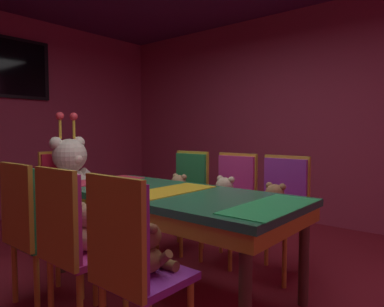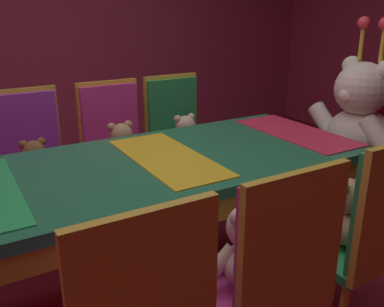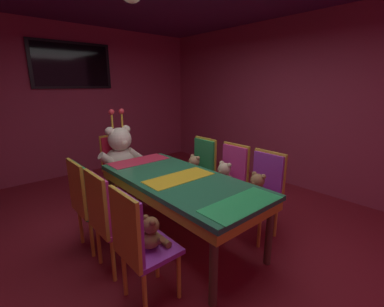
{
  "view_description": "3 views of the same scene",
  "coord_description": "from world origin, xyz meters",
  "px_view_note": "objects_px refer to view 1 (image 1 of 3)",
  "views": [
    {
      "loc": [
        -1.9,
        -1.81,
        1.19
      ],
      "look_at": [
        0.11,
        -0.13,
        1.03
      ],
      "focal_mm": 32.69,
      "sensor_mm": 36.0,
      "label": 1
    },
    {
      "loc": [
        1.73,
        -0.88,
        1.44
      ],
      "look_at": [
        0.12,
        0.07,
        0.79
      ],
      "focal_mm": 39.45,
      "sensor_mm": 36.0,
      "label": 2
    },
    {
      "loc": [
        -1.65,
        -2.09,
        1.72
      ],
      "look_at": [
        0.22,
        0.04,
        0.97
      ],
      "focal_mm": 24.48,
      "sensor_mm": 36.0,
      "label": 3
    }
  ],
  "objects_px": {
    "teddy_left_2": "(50,219)",
    "teddy_left_1": "(90,230)",
    "teddy_right_1": "(224,197)",
    "teddy_right_2": "(178,192)",
    "banquet_table": "(169,203)",
    "chair_right_1": "(233,195)",
    "teddy_left_0": "(149,251)",
    "throne_chair": "(62,189)",
    "chair_left_0": "(128,254)",
    "chair_right_0": "(282,202)",
    "chair_right_2": "(188,189)",
    "chair_left_1": "(69,234)",
    "teddy_right_0": "(274,205)",
    "chair_left_2": "(29,221)",
    "king_teddy_bear": "(71,175)"
  },
  "relations": [
    {
      "from": "teddy_left_0",
      "to": "chair_left_1",
      "type": "distance_m",
      "value": 0.55
    },
    {
      "from": "teddy_right_0",
      "to": "throne_chair",
      "type": "height_order",
      "value": "throne_chair"
    },
    {
      "from": "chair_left_1",
      "to": "teddy_left_1",
      "type": "height_order",
      "value": "chair_left_1"
    },
    {
      "from": "teddy_right_2",
      "to": "king_teddy_bear",
      "type": "distance_m",
      "value": 1.1
    },
    {
      "from": "teddy_left_2",
      "to": "chair_left_1",
      "type": "bearing_deg",
      "value": -105.64
    },
    {
      "from": "banquet_table",
      "to": "teddy_left_2",
      "type": "distance_m",
      "value": 0.86
    },
    {
      "from": "chair_right_1",
      "to": "chair_right_2",
      "type": "distance_m",
      "value": 0.54
    },
    {
      "from": "throne_chair",
      "to": "teddy_right_2",
      "type": "bearing_deg",
      "value": 32.68
    },
    {
      "from": "banquet_table",
      "to": "teddy_right_0",
      "type": "height_order",
      "value": "teddy_right_0"
    },
    {
      "from": "chair_left_0",
      "to": "chair_right_0",
      "type": "xyz_separation_m",
      "value": [
        1.65,
        -0.02,
        0.0
      ]
    },
    {
      "from": "teddy_right_0",
      "to": "chair_left_2",
      "type": "bearing_deg",
      "value": -33.99
    },
    {
      "from": "chair_left_1",
      "to": "teddy_right_2",
      "type": "distance_m",
      "value": 1.56
    },
    {
      "from": "teddy_left_2",
      "to": "king_teddy_bear",
      "type": "bearing_deg",
      "value": 51.61
    },
    {
      "from": "chair_left_1",
      "to": "teddy_left_2",
      "type": "xyz_separation_m",
      "value": [
        0.13,
        0.47,
        -0.02
      ]
    },
    {
      "from": "chair_left_2",
      "to": "chair_right_1",
      "type": "distance_m",
      "value": 1.75
    },
    {
      "from": "chair_left_1",
      "to": "teddy_right_0",
      "type": "distance_m",
      "value": 1.6
    },
    {
      "from": "teddy_left_2",
      "to": "throne_chair",
      "type": "distance_m",
      "value": 1.25
    },
    {
      "from": "king_teddy_bear",
      "to": "chair_left_2",
      "type": "bearing_deg",
      "value": -43.73
    },
    {
      "from": "banquet_table",
      "to": "teddy_left_1",
      "type": "height_order",
      "value": "teddy_left_1"
    },
    {
      "from": "teddy_left_1",
      "to": "chair_right_0",
      "type": "distance_m",
      "value": 1.61
    },
    {
      "from": "teddy_left_0",
      "to": "throne_chair",
      "type": "height_order",
      "value": "throne_chair"
    },
    {
      "from": "chair_left_2",
      "to": "king_teddy_bear",
      "type": "height_order",
      "value": "king_teddy_bear"
    },
    {
      "from": "chair_right_1",
      "to": "teddy_right_1",
      "type": "relative_size",
      "value": 2.84
    },
    {
      "from": "banquet_table",
      "to": "teddy_left_0",
      "type": "xyz_separation_m",
      "value": [
        -0.68,
        -0.51,
        -0.08
      ]
    },
    {
      "from": "teddy_left_0",
      "to": "chair_left_0",
      "type": "bearing_deg",
      "value": 180.0
    },
    {
      "from": "teddy_right_0",
      "to": "chair_right_0",
      "type": "bearing_deg",
      "value": -180.0
    },
    {
      "from": "teddy_left_2",
      "to": "king_teddy_bear",
      "type": "height_order",
      "value": "king_teddy_bear"
    },
    {
      "from": "chair_left_0",
      "to": "chair_right_0",
      "type": "relative_size",
      "value": 1.0
    },
    {
      "from": "teddy_right_1",
      "to": "king_teddy_bear",
      "type": "relative_size",
      "value": 0.38
    },
    {
      "from": "chair_right_2",
      "to": "throne_chair",
      "type": "distance_m",
      "value": 1.31
    },
    {
      "from": "chair_left_1",
      "to": "king_teddy_bear",
      "type": "bearing_deg",
      "value": 58.53
    },
    {
      "from": "teddy_left_1",
      "to": "chair_right_2",
      "type": "distance_m",
      "value": 1.56
    },
    {
      "from": "chair_right_0",
      "to": "chair_right_2",
      "type": "xyz_separation_m",
      "value": [
        -0.02,
        1.03,
        0.0
      ]
    },
    {
      "from": "teddy_right_0",
      "to": "teddy_right_2",
      "type": "height_order",
      "value": "teddy_right_0"
    },
    {
      "from": "chair_right_0",
      "to": "teddy_right_2",
      "type": "height_order",
      "value": "chair_right_0"
    },
    {
      "from": "teddy_left_0",
      "to": "teddy_right_2",
      "type": "xyz_separation_m",
      "value": [
        1.34,
        1.02,
        0.02
      ]
    },
    {
      "from": "chair_left_0",
      "to": "throne_chair",
      "type": "distance_m",
      "value": 2.21
    },
    {
      "from": "teddy_left_0",
      "to": "teddy_left_1",
      "type": "height_order",
      "value": "teddy_left_1"
    },
    {
      "from": "teddy_right_0",
      "to": "chair_right_2",
      "type": "bearing_deg",
      "value": -96.89
    },
    {
      "from": "teddy_right_1",
      "to": "teddy_left_1",
      "type": "bearing_deg",
      "value": -2.36
    },
    {
      "from": "teddy_left_1",
      "to": "chair_right_0",
      "type": "height_order",
      "value": "chair_right_0"
    },
    {
      "from": "teddy_left_2",
      "to": "teddy_left_1",
      "type": "bearing_deg",
      "value": -88.53
    },
    {
      "from": "teddy_right_1",
      "to": "teddy_right_2",
      "type": "bearing_deg",
      "value": -87.78
    },
    {
      "from": "banquet_table",
      "to": "teddy_left_0",
      "type": "bearing_deg",
      "value": -143.47
    },
    {
      "from": "teddy_left_1",
      "to": "teddy_right_2",
      "type": "xyz_separation_m",
      "value": [
        1.34,
        0.48,
        0.0
      ]
    },
    {
      "from": "chair_left_1",
      "to": "chair_left_2",
      "type": "relative_size",
      "value": 1.0
    },
    {
      "from": "chair_left_0",
      "to": "teddy_left_0",
      "type": "bearing_deg",
      "value": -0.0
    },
    {
      "from": "chair_left_1",
      "to": "chair_right_2",
      "type": "xyz_separation_m",
      "value": [
        1.63,
        0.48,
        0.0
      ]
    },
    {
      "from": "chair_right_2",
      "to": "teddy_right_2",
      "type": "distance_m",
      "value": 0.15
    },
    {
      "from": "chair_right_1",
      "to": "teddy_right_1",
      "type": "bearing_deg",
      "value": 0.0
    }
  ]
}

